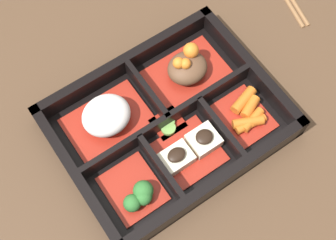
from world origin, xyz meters
TOP-DOWN VIEW (x-y plane):
  - ground_plane at (0.00, 0.00)m, footprint 3.00×3.00m
  - bento_base at (0.00, 0.00)m, footprint 0.31×0.24m
  - bento_rim at (0.00, -0.00)m, footprint 0.31×0.24m
  - bowl_rice at (-0.07, 0.05)m, footprint 0.12×0.09m
  - bowl_stew at (0.07, 0.05)m, footprint 0.12×0.09m
  - bowl_greens at (-0.09, -0.06)m, footprint 0.07×0.08m
  - bowl_tofu at (0.00, -0.05)m, footprint 0.09×0.08m
  - bowl_carrots at (0.10, -0.05)m, footprint 0.07×0.08m
  - bowl_pickles at (-0.00, -0.00)m, footprint 0.04×0.04m

SIDE VIEW (x-z plane):
  - ground_plane at x=0.00m, z-range 0.00..0.00m
  - bento_base at x=0.00m, z-range 0.00..0.01m
  - bowl_pickles at x=0.00m, z-range 0.01..0.02m
  - bowl_carrots at x=0.10m, z-range 0.01..0.03m
  - bowl_tofu at x=0.00m, z-range 0.01..0.04m
  - bento_rim at x=0.00m, z-range 0.00..0.04m
  - bowl_greens at x=-0.09m, z-range 0.01..0.04m
  - bowl_stew at x=0.07m, z-range 0.00..0.05m
  - bowl_rice at x=-0.07m, z-range 0.01..0.05m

